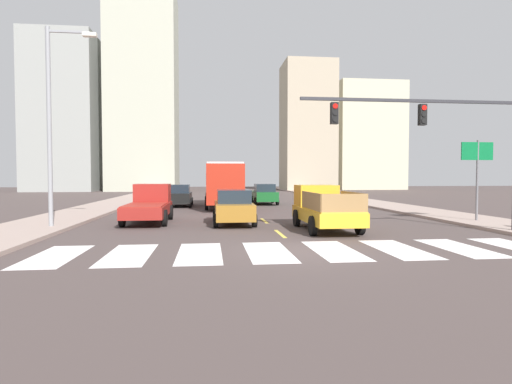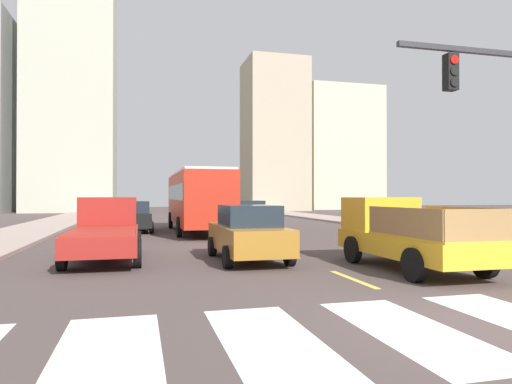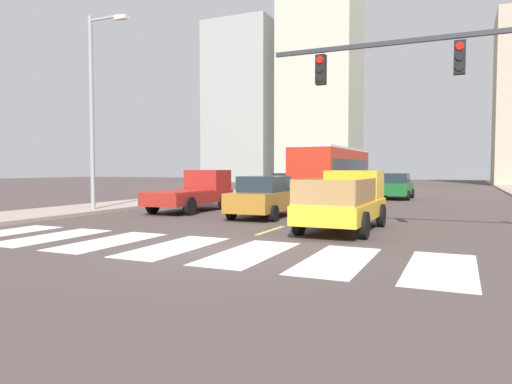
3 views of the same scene
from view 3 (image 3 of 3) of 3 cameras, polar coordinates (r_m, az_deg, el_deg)
ground_plane at (r=11.70m, az=-5.65°, el=-7.10°), size 160.00×160.00×0.00m
sidewalk_left at (r=32.63m, az=-6.70°, el=-0.55°), size 3.64×110.00×0.15m
crosswalk_stripe_0 at (r=16.70m, az=-28.75°, el=-4.42°), size 1.35×3.69×0.01m
crosswalk_stripe_1 at (r=15.06m, az=-23.77°, el=-5.08°), size 1.35×3.69×0.01m
crosswalk_stripe_2 at (r=13.56m, az=-17.62°, el=-5.83°), size 1.35×3.69×0.01m
crosswalk_stripe_3 at (r=12.26m, az=-10.04°, el=-6.66°), size 1.35×3.69×0.01m
crosswalk_stripe_4 at (r=11.22m, az=-0.83°, el=-7.50°), size 1.35×3.69×0.01m
crosswalk_stripe_5 at (r=10.52m, az=9.96°, el=-8.25°), size 1.35×3.69×0.01m
crosswalk_stripe_6 at (r=10.23m, az=21.85°, el=-8.74°), size 1.35×3.69×0.01m
lane_dash_0 at (r=15.27m, az=1.81°, el=-4.73°), size 0.16×2.40×0.01m
lane_dash_1 at (r=19.96m, az=7.24°, el=-2.95°), size 0.16×2.40×0.01m
lane_dash_2 at (r=24.77m, az=10.57°, el=-1.84°), size 0.16×2.40×0.01m
lane_dash_3 at (r=29.64m, az=12.80°, el=-1.09°), size 0.16×2.40×0.01m
lane_dash_4 at (r=34.55m, az=14.41°, el=-0.55°), size 0.16×2.40×0.01m
lane_dash_5 at (r=39.48m, az=15.61°, el=-0.15°), size 0.16×2.40×0.01m
lane_dash_6 at (r=44.43m, az=16.55°, el=0.17°), size 0.16×2.40×0.01m
lane_dash_7 at (r=49.39m, az=17.30°, el=0.42°), size 0.16×2.40×0.01m
pickup_stakebed at (r=15.77m, az=11.04°, el=-1.13°), size 2.18×5.20×1.96m
pickup_dark at (r=22.48m, az=-7.47°, el=0.05°), size 2.18×5.20×1.96m
city_bus at (r=30.21m, az=9.47°, el=2.72°), size 2.72×10.80×3.32m
sedan_near_left at (r=19.19m, az=1.15°, el=-0.60°), size 2.02×4.40×1.72m
sedan_mid at (r=32.13m, az=4.00°, el=0.81°), size 2.02×4.40×1.72m
sedan_near_right at (r=32.25m, az=16.87°, el=0.70°), size 2.02×4.40×1.72m
traffic_signal_gantry at (r=13.22m, az=28.80°, el=12.03°), size 9.18×0.27×6.00m
streetlight_left at (r=22.92m, az=-19.28°, el=10.11°), size 2.20×0.28×9.00m
tower_tall_centre at (r=70.44m, az=7.98°, el=14.23°), size 10.56×10.33×31.81m
block_mid_right at (r=73.14m, az=-1.70°, el=10.88°), size 10.43×7.96×24.36m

